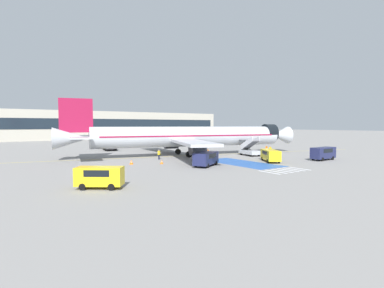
% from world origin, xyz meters
% --- Properties ---
extents(ground_plane, '(600.00, 600.00, 0.00)m').
position_xyz_m(ground_plane, '(0.00, 0.00, 0.00)').
color(ground_plane, gray).
extents(apron_leadline_yellow, '(80.00, 17.28, 0.01)m').
position_xyz_m(apron_leadline_yellow, '(-0.79, -0.74, 0.00)').
color(apron_leadline_yellow, gold).
rests_on(apron_leadline_yellow, ground_plane).
extents(apron_stand_patch_blue, '(5.90, 13.79, 0.01)m').
position_xyz_m(apron_stand_patch_blue, '(-0.79, -14.67, 0.00)').
color(apron_stand_patch_blue, '#2856A8').
rests_on(apron_stand_patch_blue, ground_plane).
extents(apron_walkway_bar_0, '(0.44, 3.60, 0.01)m').
position_xyz_m(apron_walkway_bar_0, '(-4.39, -23.60, 0.00)').
color(apron_walkway_bar_0, silver).
rests_on(apron_walkway_bar_0, ground_plane).
extents(apron_walkway_bar_1, '(0.44, 3.60, 0.01)m').
position_xyz_m(apron_walkway_bar_1, '(-3.19, -23.60, 0.00)').
color(apron_walkway_bar_1, silver).
rests_on(apron_walkway_bar_1, ground_plane).
extents(apron_walkway_bar_2, '(0.44, 3.60, 0.01)m').
position_xyz_m(apron_walkway_bar_2, '(-1.99, -23.60, 0.00)').
color(apron_walkway_bar_2, silver).
rests_on(apron_walkway_bar_2, ground_plane).
extents(apron_walkway_bar_3, '(0.44, 3.60, 0.01)m').
position_xyz_m(apron_walkway_bar_3, '(-0.79, -23.60, 0.00)').
color(apron_walkway_bar_3, silver).
rests_on(apron_walkway_bar_3, ground_plane).
extents(apron_walkway_bar_4, '(0.44, 3.60, 0.01)m').
position_xyz_m(apron_walkway_bar_4, '(0.41, -23.60, 0.00)').
color(apron_walkway_bar_4, silver).
rests_on(apron_walkway_bar_4, ground_plane).
extents(apron_walkway_bar_5, '(0.44, 3.60, 0.01)m').
position_xyz_m(apron_walkway_bar_5, '(1.61, -23.60, 0.00)').
color(apron_walkway_bar_5, silver).
rests_on(apron_walkway_bar_5, ground_plane).
extents(airliner, '(47.48, 35.52, 10.41)m').
position_xyz_m(airliner, '(-1.40, -0.61, 3.69)').
color(airliner, '#B7BCC4').
rests_on(airliner, ground_plane).
extents(boarding_stairs_forward, '(3.15, 5.52, 3.84)m').
position_xyz_m(boarding_stairs_forward, '(8.43, -7.28, 0.97)').
color(boarding_stairs_forward, '#ADB2BA').
rests_on(boarding_stairs_forward, ground_plane).
extents(fuel_tanker, '(4.01, 9.83, 3.24)m').
position_xyz_m(fuel_tanker, '(-9.84, 21.65, 1.63)').
color(fuel_tanker, '#38383D').
rests_on(fuel_tanker, ground_plane).
extents(service_van_0, '(5.19, 2.00, 2.18)m').
position_xyz_m(service_van_0, '(13.39, -19.61, 1.30)').
color(service_van_0, '#1E234C').
rests_on(service_van_0, ground_plane).
extents(service_van_1, '(4.60, 5.63, 1.92)m').
position_xyz_m(service_van_1, '(4.19, -16.22, 1.16)').
color(service_van_1, yellow).
rests_on(service_van_1, ground_plane).
extents(service_van_2, '(4.52, 3.92, 2.04)m').
position_xyz_m(service_van_2, '(-24.90, -21.26, 1.22)').
color(service_van_2, yellow).
rests_on(service_van_2, ground_plane).
extents(service_van_3, '(5.60, 4.55, 2.02)m').
position_xyz_m(service_van_3, '(-7.53, -14.55, 1.22)').
color(service_van_3, '#1E234C').
rests_on(service_van_3, ground_plane).
extents(ground_crew_0, '(0.47, 0.46, 1.59)m').
position_xyz_m(ground_crew_0, '(-0.33, -5.37, 0.91)').
color(ground_crew_0, '#191E38').
rests_on(ground_crew_0, ground_plane).
extents(ground_crew_1, '(0.38, 0.49, 1.84)m').
position_xyz_m(ground_crew_1, '(12.01, -9.29, 1.07)').
color(ground_crew_1, '#191E38').
rests_on(ground_crew_1, ground_plane).
extents(ground_crew_2, '(0.48, 0.36, 1.69)m').
position_xyz_m(ground_crew_2, '(-9.28, -3.32, 0.97)').
color(ground_crew_2, '#191E38').
rests_on(ground_crew_2, ground_plane).
extents(ground_crew_3, '(0.33, 0.47, 1.81)m').
position_xyz_m(ground_crew_3, '(13.28, -7.19, 1.05)').
color(ground_crew_3, '#191E38').
rests_on(ground_crew_3, ground_plane).
extents(traffic_cone_0, '(0.53, 0.53, 0.59)m').
position_xyz_m(traffic_cone_0, '(-11.62, -8.68, 0.30)').
color(traffic_cone_0, orange).
rests_on(traffic_cone_0, ground_plane).
extents(traffic_cone_1, '(0.60, 0.60, 0.67)m').
position_xyz_m(traffic_cone_1, '(-15.72, -6.66, 0.34)').
color(traffic_cone_1, orange).
rests_on(traffic_cone_1, ground_plane).
extents(terminal_building, '(102.65, 12.10, 11.71)m').
position_xyz_m(terminal_building, '(12.51, 80.94, 5.86)').
color(terminal_building, '#B2AD9E').
rests_on(terminal_building, ground_plane).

